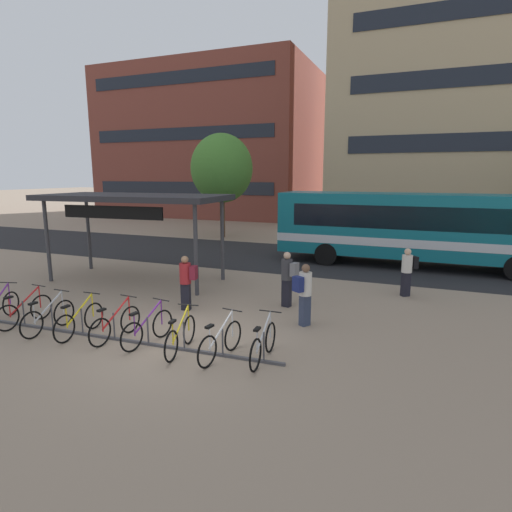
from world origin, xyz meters
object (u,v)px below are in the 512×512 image
at_px(commuter_black_pack_0, 408,269).
at_px(commuter_grey_pack_3, 288,276).
at_px(parked_bicycle_silver_3, 48,317).
at_px(commuter_maroon_pack_1, 187,279).
at_px(parked_bicycle_yellow_7, 181,336).
at_px(parked_bicycle_silver_9, 263,344).
at_px(commuter_navy_pack_2, 304,291).
at_px(street_tree_0, 222,168).
at_px(parked_bicycle_purple_6, 148,329).
at_px(parked_bicycle_red_2, 25,311).
at_px(parked_bicycle_red_5, 116,325).
at_px(parked_bicycle_yellow_4, 80,321).
at_px(transit_shelter, 133,200).
at_px(parked_bicycle_white_8, 221,342).
at_px(city_bus, 419,227).

relative_size(commuter_black_pack_0, commuter_grey_pack_3, 0.95).
xyz_separation_m(parked_bicycle_silver_3, commuter_maroon_pack_1, (2.38, 2.90, 0.56)).
xyz_separation_m(parked_bicycle_yellow_7, parked_bicycle_silver_9, (1.92, 0.26, 0.00)).
relative_size(commuter_navy_pack_2, street_tree_0, 0.26).
xyz_separation_m(parked_bicycle_purple_6, street_tree_0, (-6.23, 16.63, 4.01)).
distance_m(parked_bicycle_red_2, parked_bicycle_silver_9, 6.79).
bearing_deg(parked_bicycle_red_5, commuter_maroon_pack_1, -4.53).
bearing_deg(commuter_navy_pack_2, parked_bicycle_yellow_4, 151.39).
bearing_deg(commuter_navy_pack_2, parked_bicycle_silver_9, -152.70).
height_order(transit_shelter, street_tree_0, street_tree_0).
distance_m(parked_bicycle_red_5, parked_bicycle_silver_9, 3.81).
height_order(parked_bicycle_silver_3, parked_bicycle_white_8, same).
bearing_deg(parked_bicycle_red_2, parked_bicycle_purple_6, -85.22).
distance_m(commuter_black_pack_0, commuter_maroon_pack_1, 7.26).
bearing_deg(street_tree_0, parked_bicycle_red_2, -82.03).
bearing_deg(commuter_navy_pack_2, city_bus, 16.17).
relative_size(parked_bicycle_purple_6, commuter_black_pack_0, 1.06).
relative_size(parked_bicycle_silver_9, commuter_navy_pack_2, 1.02).
xyz_separation_m(city_bus, parked_bicycle_purple_6, (-5.77, -11.60, -1.39)).
relative_size(city_bus, parked_bicycle_white_8, 7.02).
relative_size(parked_bicycle_red_2, parked_bicycle_silver_3, 1.00).
bearing_deg(parked_bicycle_silver_3, parked_bicycle_white_8, -87.71).
bearing_deg(parked_bicycle_silver_9, parked_bicycle_white_8, 101.52).
relative_size(parked_bicycle_purple_6, parked_bicycle_silver_9, 0.99).
height_order(commuter_navy_pack_2, commuter_grey_pack_3, commuter_grey_pack_3).
height_order(city_bus, transit_shelter, transit_shelter).
height_order(parked_bicycle_silver_3, commuter_maroon_pack_1, commuter_maroon_pack_1).
distance_m(parked_bicycle_red_2, street_tree_0, 17.40).
xyz_separation_m(city_bus, commuter_black_pack_0, (-0.21, -4.97, -0.84)).
xyz_separation_m(city_bus, parked_bicycle_yellow_7, (-4.78, -11.72, -1.39)).
height_order(city_bus, commuter_black_pack_0, city_bus).
height_order(commuter_black_pack_0, commuter_maroon_pack_1, commuter_maroon_pack_1).
height_order(parked_bicycle_yellow_7, parked_bicycle_white_8, same).
bearing_deg(commuter_navy_pack_2, parked_bicycle_white_8, -170.54).
xyz_separation_m(parked_bicycle_red_2, parked_bicycle_yellow_7, (4.86, 0.02, 0.00)).
bearing_deg(parked_bicycle_red_5, commuter_black_pack_0, -39.75).
height_order(parked_bicycle_white_8, street_tree_0, street_tree_0).
height_order(city_bus, parked_bicycle_red_2, city_bus).
bearing_deg(parked_bicycle_silver_9, parked_bicycle_purple_6, 90.67).
distance_m(parked_bicycle_purple_6, commuter_navy_pack_2, 4.11).
distance_m(parked_bicycle_silver_9, commuter_grey_pack_3, 4.00).
distance_m(parked_bicycle_yellow_4, street_tree_0, 17.80).
relative_size(transit_shelter, commuter_grey_pack_3, 4.18).
distance_m(commuter_maroon_pack_1, commuter_navy_pack_2, 3.62).
bearing_deg(parked_bicycle_purple_6, street_tree_0, 28.73).
height_order(commuter_navy_pack_2, street_tree_0, street_tree_0).
height_order(transit_shelter, commuter_black_pack_0, transit_shelter).
distance_m(parked_bicycle_yellow_4, parked_bicycle_yellow_7, 2.92).
bearing_deg(commuter_maroon_pack_1, commuter_grey_pack_3, -164.56).
bearing_deg(parked_bicycle_red_2, parked_bicycle_silver_9, -84.79).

